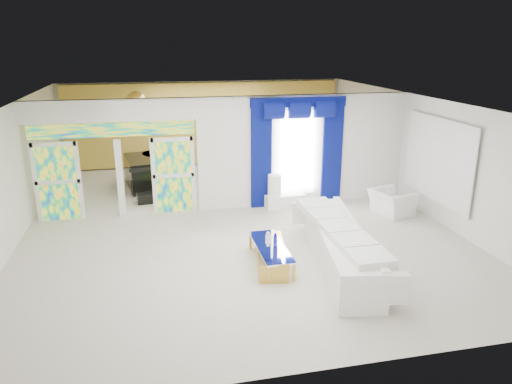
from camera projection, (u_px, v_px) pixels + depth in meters
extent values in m
plane|color=#B7AF9E|center=(234.00, 220.00, 12.18)|extent=(12.00, 12.00, 0.00)
cube|color=white|center=(305.00, 150.00, 13.10)|extent=(5.70, 0.18, 3.00)
cube|color=white|center=(111.00, 111.00, 11.70)|extent=(4.30, 0.18, 0.55)
cube|color=#994C3F|center=(58.00, 182.00, 11.93)|extent=(0.95, 0.04, 2.00)
cube|color=#994C3F|center=(174.00, 175.00, 12.51)|extent=(0.95, 0.04, 2.00)
cube|color=#994C3F|center=(113.00, 130.00, 11.84)|extent=(4.00, 0.05, 0.35)
cube|color=white|center=(297.00, 153.00, 12.97)|extent=(1.00, 0.02, 2.30)
cube|color=#030749|center=(261.00, 157.00, 12.75)|extent=(0.55, 0.10, 2.80)
cube|color=#030749|center=(332.00, 153.00, 13.16)|extent=(0.55, 0.10, 2.80)
cube|color=#030749|center=(299.00, 102.00, 12.53)|extent=(2.60, 0.12, 0.25)
cube|color=white|center=(438.00, 160.00, 11.79)|extent=(0.04, 2.70, 1.90)
cube|color=#B3942A|center=(205.00, 124.00, 17.22)|extent=(9.70, 0.12, 2.90)
cube|color=white|center=(339.00, 247.00, 9.67)|extent=(1.48, 4.01, 0.75)
cube|color=#B79439|center=(271.00, 255.00, 9.73)|extent=(0.84, 1.77, 0.38)
cube|color=white|center=(285.00, 201.00, 13.04)|extent=(1.11, 0.44, 0.36)
cylinder|color=white|center=(275.00, 185.00, 12.84)|extent=(0.36, 0.36, 0.58)
imported|color=white|center=(391.00, 203.00, 12.50)|extent=(1.09, 1.18, 0.65)
cube|color=black|center=(151.00, 172.00, 14.89)|extent=(1.68, 2.04, 0.93)
cube|color=black|center=(152.00, 197.00, 13.49)|extent=(0.89, 0.46, 0.28)
cube|color=tan|center=(62.00, 193.00, 13.07)|extent=(0.61, 0.57, 0.78)
sphere|color=gold|center=(136.00, 101.00, 14.07)|extent=(0.60, 0.60, 0.60)
cylinder|color=#151593|center=(275.00, 242.00, 9.58)|extent=(0.08, 0.08, 0.28)
cylinder|color=white|center=(268.00, 237.00, 9.99)|extent=(0.11, 0.11, 0.11)
cylinder|color=navy|center=(275.00, 253.00, 9.11)|extent=(0.09, 0.09, 0.23)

